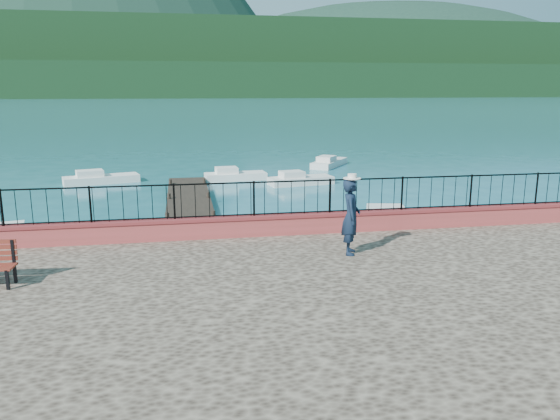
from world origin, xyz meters
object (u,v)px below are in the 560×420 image
object	(u,v)px
boat_2	(301,177)
person	(351,217)
boat_3	(101,176)
boat_5	(329,160)
boat_1	(401,215)
boat_0	(22,234)
boat_4	(236,173)

from	to	relation	value
boat_2	person	bearing A→B (deg)	-108.36
person	boat_3	size ratio (longest dim) A/B	0.47
person	boat_5	world-z (taller)	person
boat_5	boat_1	bearing A→B (deg)	-150.63
boat_0	boat_3	size ratio (longest dim) A/B	0.85
boat_1	boat_4	distance (m)	13.13
boat_2	boat_5	size ratio (longest dim) A/B	0.88
boat_2	boat_3	bearing A→B (deg)	157.37
boat_1	boat_2	world-z (taller)	same
boat_4	boat_1	bearing A→B (deg)	-71.49
boat_2	boat_5	xyz separation A→B (m)	(3.50, 6.72, 0.00)
boat_0	boat_3	xyz separation A→B (m)	(0.96, 12.58, 0.00)
boat_2	boat_5	world-z (taller)	same
boat_1	boat_5	xyz separation A→B (m)	(1.62, 16.55, 0.00)
boat_1	boat_3	size ratio (longest dim) A/B	0.97
boat_4	boat_2	bearing A→B (deg)	-37.52
person	boat_3	xyz separation A→B (m)	(-8.65, 19.25, -1.76)
boat_4	boat_5	distance (m)	8.31
person	boat_3	distance (m)	21.18
boat_0	boat_4	bearing A→B (deg)	42.11
boat_4	boat_0	bearing A→B (deg)	-130.38
boat_4	boat_5	size ratio (longest dim) A/B	0.87
boat_1	boat_5	bearing A→B (deg)	96.32
boat_0	boat_2	distance (m)	15.72
boat_0	boat_5	xyz separation A→B (m)	(15.53, 16.84, 0.00)
boat_1	boat_4	world-z (taller)	same
boat_0	boat_2	world-z (taller)	same
boat_1	boat_2	bearing A→B (deg)	112.73
person	boat_5	bearing A→B (deg)	2.20
boat_3	boat_4	world-z (taller)	same
person	boat_3	bearing A→B (deg)	40.53
person	boat_1	size ratio (longest dim) A/B	0.48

